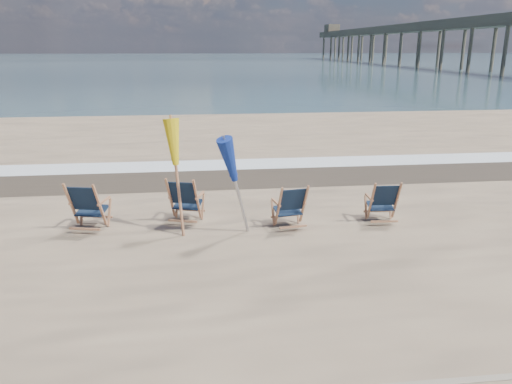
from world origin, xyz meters
TOP-DOWN VIEW (x-y plane):
  - ocean at (0.00, 128.00)m, footprint 400.00×400.00m
  - surf_foam at (0.00, 8.30)m, footprint 200.00×1.40m
  - wet_sand_strip at (0.00, 6.80)m, footprint 200.00×2.60m
  - beach_chair_0 at (-2.92, 2.85)m, footprint 0.81×0.87m
  - beach_chair_1 at (-1.08, 3.07)m, footprint 0.81×0.87m
  - beach_chair_2 at (1.00, 2.61)m, footprint 0.69×0.75m
  - beach_chair_3 at (2.89, 2.64)m, footprint 0.63×0.70m
  - umbrella_yellow at (-1.42, 2.59)m, footprint 0.30×0.30m
  - umbrella_blue at (-0.32, 2.35)m, footprint 0.30×0.30m
  - fishing_pier at (38.00, 74.00)m, footprint 4.40×140.00m

SIDE VIEW (x-z plane):
  - ocean at x=0.00m, z-range 0.00..0.00m
  - wet_sand_strip at x=0.00m, z-range 0.00..0.00m
  - surf_foam at x=0.00m, z-range 0.00..0.01m
  - beach_chair_3 at x=2.89m, z-range 0.00..0.92m
  - beach_chair_2 at x=1.00m, z-range 0.00..0.93m
  - beach_chair_1 at x=-1.08m, z-range 0.00..0.99m
  - beach_chair_0 at x=-2.92m, z-range 0.00..1.02m
  - umbrella_blue at x=-0.32m, z-range 0.49..2.49m
  - umbrella_yellow at x=-1.42m, z-range 0.57..2.76m
  - fishing_pier at x=38.00m, z-range 0.00..9.30m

